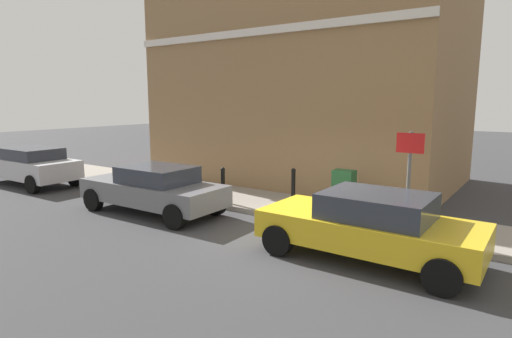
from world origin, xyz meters
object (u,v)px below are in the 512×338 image
at_px(car_grey, 154,188).
at_px(utility_cabinet, 344,193).
at_px(car_yellow, 370,225).
at_px(car_silver, 30,165).
at_px(street_sign, 409,167).
at_px(bollard_near_cabinet, 293,185).
at_px(bollard_far_kerb, 223,184).

distance_m(car_grey, utility_cabinet, 5.20).
distance_m(car_yellow, car_silver, 12.98).
height_order(car_silver, street_sign, street_sign).
xyz_separation_m(car_silver, bollard_near_cabinet, (2.61, -9.73, -0.05)).
bearing_deg(car_silver, bollard_near_cabinet, -166.52).
xyz_separation_m(car_yellow, car_grey, (-0.05, 6.17, -0.01)).
bearing_deg(car_grey, bollard_far_kerb, -126.33).
distance_m(utility_cabinet, bollard_far_kerb, 3.51).
height_order(bollard_near_cabinet, street_sign, street_sign).
height_order(car_yellow, car_grey, car_yellow).
bearing_deg(bollard_far_kerb, car_yellow, -107.37).
relative_size(car_yellow, bollard_near_cabinet, 4.07).
xyz_separation_m(car_silver, street_sign, (1.65, -13.22, 0.91)).
relative_size(utility_cabinet, street_sign, 0.50).
xyz_separation_m(car_yellow, bollard_far_kerb, (1.57, 5.03, -0.01)).
bearing_deg(bollard_near_cabinet, car_grey, 132.41).
bearing_deg(car_yellow, utility_cabinet, -56.69).
xyz_separation_m(utility_cabinet, bollard_near_cabinet, (0.10, 1.60, 0.02)).
xyz_separation_m(car_grey, utility_cabinet, (2.57, -4.52, -0.02)).
relative_size(car_silver, utility_cabinet, 3.72).
bearing_deg(utility_cabinet, car_grey, 119.58).
xyz_separation_m(car_grey, bollard_far_kerb, (1.63, -1.14, 0.01)).
bearing_deg(utility_cabinet, bollard_near_cabinet, 86.43).
distance_m(car_silver, utility_cabinet, 11.61).
height_order(utility_cabinet, bollard_near_cabinet, utility_cabinet).
bearing_deg(car_yellow, car_grey, 0.51).
xyz_separation_m(car_yellow, street_sign, (1.65, -0.24, 0.95)).
distance_m(car_grey, bollard_near_cabinet, 3.95).
height_order(car_yellow, utility_cabinet, car_yellow).
bearing_deg(street_sign, bollard_far_kerb, 90.85).
distance_m(car_yellow, bollard_near_cabinet, 4.17).
xyz_separation_m(car_silver, utility_cabinet, (2.51, -11.33, -0.07)).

